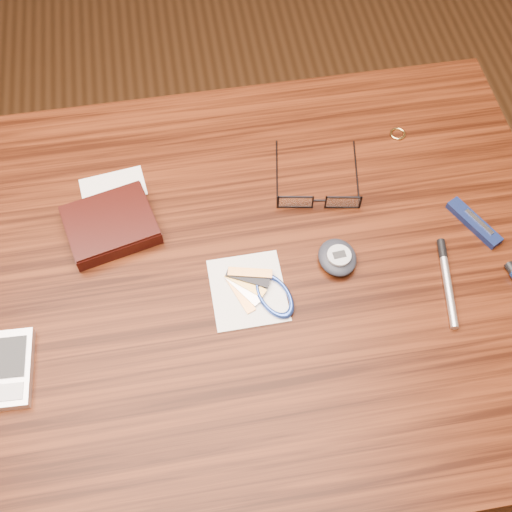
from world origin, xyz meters
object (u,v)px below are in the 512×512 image
at_px(pedometer, 337,257).
at_px(desk, 218,309).
at_px(pocket_knife, 474,223).
at_px(eyeglasses, 319,198).
at_px(silver_pen, 446,276).
at_px(pda_phone, 10,369).
at_px(wallet_and_card, 111,224).
at_px(notepad_keys, 261,292).

bearing_deg(pedometer, desk, 179.12).
bearing_deg(pocket_knife, eyeglasses, 160.82).
xyz_separation_m(pocket_knife, silver_pen, (-0.07, -0.08, -0.00)).
bearing_deg(pda_phone, wallet_and_card, 54.69).
distance_m(wallet_and_card, silver_pen, 0.48).
height_order(wallet_and_card, pedometer, wallet_and_card).
relative_size(desk, eyeglasses, 6.88).
bearing_deg(eyeglasses, pda_phone, -156.64).
xyz_separation_m(wallet_and_card, notepad_keys, (0.19, -0.14, -0.01)).
distance_m(eyeglasses, pedometer, 0.10).
relative_size(eyeglasses, pocket_knife, 1.60).
bearing_deg(pda_phone, eyeglasses, 23.36).
relative_size(desk, wallet_and_card, 5.80).
bearing_deg(pda_phone, pedometer, 11.36).
relative_size(pedometer, silver_pen, 0.48).
relative_size(eyeglasses, notepad_keys, 1.18).
xyz_separation_m(desk, notepad_keys, (0.06, -0.03, 0.11)).
distance_m(wallet_and_card, eyeglasses, 0.30).
bearing_deg(silver_pen, pedometer, 160.66).
height_order(eyeglasses, silver_pen, eyeglasses).
xyz_separation_m(desk, pocket_knife, (0.38, 0.02, 0.11)).
height_order(desk, silver_pen, silver_pen).
height_order(eyeglasses, pedometer, eyeglasses).
height_order(pda_phone, notepad_keys, pda_phone).
distance_m(pedometer, pocket_knife, 0.21).
xyz_separation_m(wallet_and_card, pda_phone, (-0.14, -0.19, -0.01)).
xyz_separation_m(eyeglasses, silver_pen, (0.15, -0.15, -0.01)).
distance_m(notepad_keys, pocket_knife, 0.33).
bearing_deg(pda_phone, silver_pen, 3.85).
distance_m(eyeglasses, silver_pen, 0.21).
xyz_separation_m(desk, pedometer, (0.17, -0.00, 0.11)).
bearing_deg(pda_phone, desk, 18.66).
bearing_deg(desk, pedometer, -0.88).
height_order(eyeglasses, pda_phone, eyeglasses).
height_order(notepad_keys, silver_pen, same).
relative_size(desk, silver_pen, 7.42).
bearing_deg(wallet_and_card, pocket_knife, -8.69).
bearing_deg(silver_pen, eyeglasses, 134.25).
height_order(pda_phone, pedometer, pedometer).
relative_size(wallet_and_card, silver_pen, 1.28).
bearing_deg(desk, wallet_and_card, 142.64).
xyz_separation_m(desk, pda_phone, (-0.27, -0.09, 0.11)).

